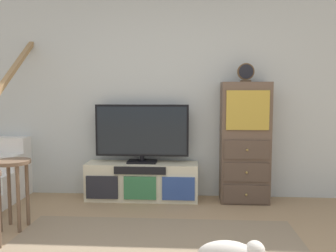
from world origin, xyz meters
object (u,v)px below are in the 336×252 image
(media_console, at_px, (142,181))
(side_cabinet, at_px, (245,143))
(television, at_px, (142,132))
(bar_stool_far, at_px, (13,178))
(desk_clock, at_px, (246,73))

(media_console, bearing_deg, side_cabinet, 0.46)
(media_console, height_order, television, television)
(media_console, distance_m, side_cabinet, 1.35)
(bar_stool_far, bearing_deg, side_cabinet, 23.44)
(television, bearing_deg, media_console, -90.00)
(side_cabinet, height_order, desk_clock, desk_clock)
(television, distance_m, bar_stool_far, 1.57)
(bar_stool_far, bearing_deg, desk_clock, 23.20)
(side_cabinet, bearing_deg, media_console, -179.54)
(television, bearing_deg, bar_stool_far, -136.97)
(desk_clock, distance_m, bar_stool_far, 2.79)
(media_console, relative_size, television, 1.20)
(media_console, bearing_deg, desk_clock, -0.22)
(television, xyz_separation_m, side_cabinet, (1.26, -0.01, -0.12))
(side_cabinet, distance_m, desk_clock, 0.84)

